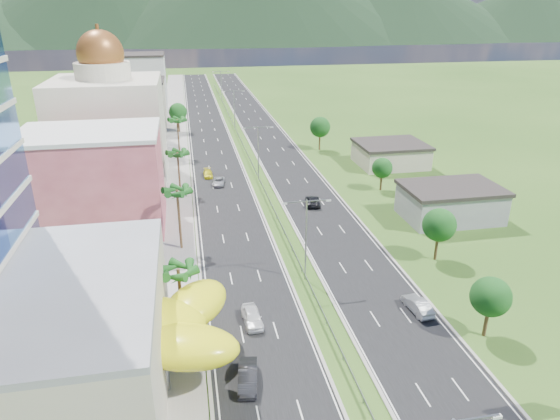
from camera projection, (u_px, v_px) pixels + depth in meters
ground at (326, 325)px, 54.98m from camera, size 500.00×500.00×0.00m
road_left at (209, 135)px, 135.43m from camera, size 11.00×260.00×0.04m
road_right at (264, 132)px, 138.04m from camera, size 11.00×260.00×0.04m
sidewalk_left at (174, 136)px, 133.76m from camera, size 7.00×260.00×0.12m
median_guardrail at (245, 149)px, 120.14m from camera, size 0.10×216.06×0.76m
streetlight_median_b at (306, 232)px, 61.50m from camera, size 6.04×0.25×11.00m
streetlight_median_c at (258, 148)px, 97.84m from camera, size 6.04×0.25×11.00m
streetlight_median_d at (234, 106)px, 138.72m from camera, size 6.04×0.25×11.00m
streetlight_median_e at (221, 83)px, 179.60m from camera, size 6.04×0.25×11.00m
lime_canopy at (131, 329)px, 45.97m from camera, size 18.00×15.00×7.40m
pink_shophouse at (95, 182)px, 76.33m from camera, size 20.00×15.00×15.00m
domed_building at (110, 125)px, 95.76m from camera, size 20.00×20.00×28.70m
midrise_grey at (129, 116)px, 119.92m from camera, size 16.00×15.00×16.00m
midrise_beige at (136, 105)px, 140.48m from camera, size 16.00×15.00×13.00m
midrise_white at (141, 85)px, 160.42m from camera, size 16.00×15.00×18.00m
shed_near at (450, 204)px, 81.61m from camera, size 15.00×10.00×5.00m
shed_far at (390, 155)px, 109.33m from camera, size 14.00×12.00×4.40m
palm_tree_b at (178, 273)px, 51.42m from camera, size 3.60×3.60×8.10m
palm_tree_c at (177, 193)px, 69.04m from camera, size 3.60×3.60×9.60m
palm_tree_d at (178, 155)px, 90.30m from camera, size 3.60×3.60×8.60m
palm_tree_e at (177, 121)px, 112.72m from camera, size 3.60×3.60×9.40m
leafy_tree_lfar at (178, 112)px, 136.47m from camera, size 4.90×4.90×8.05m
leafy_tree_ra at (491, 297)px, 51.41m from camera, size 4.20×4.20×6.90m
leafy_tree_rb at (439, 225)px, 67.22m from camera, size 4.55×4.55×7.47m
leafy_tree_rc at (382, 168)px, 93.48m from camera, size 3.85×3.85×6.33m
leafy_tree_rd at (320, 127)px, 119.58m from camera, size 4.90×4.90×8.05m
mountain_ridge at (258, 42)px, 474.21m from camera, size 860.00×140.00×90.00m
car_white_near_left at (252, 317)px, 54.92m from camera, size 2.19×4.88×1.63m
car_dark_left at (248, 377)px, 46.04m from camera, size 2.42×5.16×1.63m
car_silver_mid_left at (219, 182)px, 97.53m from camera, size 2.84×4.96×1.30m
car_yellow_far_left at (208, 174)px, 102.21m from camera, size 1.85×4.44×1.28m
car_silver_right at (418, 305)px, 57.04m from camera, size 2.13×4.98×1.60m
car_dark_far_right at (313, 201)px, 87.68m from camera, size 3.22×5.47×1.43m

